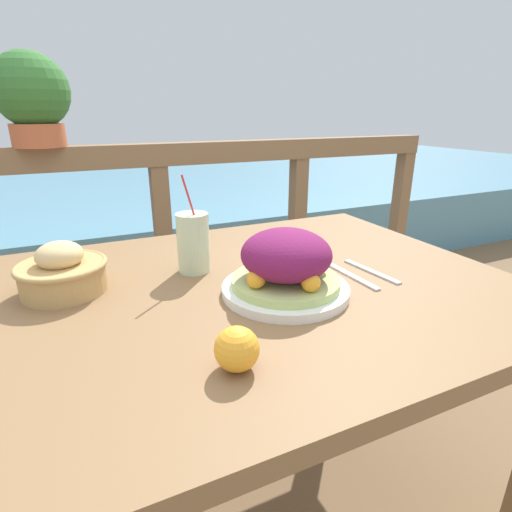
% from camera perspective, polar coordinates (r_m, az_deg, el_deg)
% --- Properties ---
extents(ground_plane, '(12.00, 12.00, 0.00)m').
position_cam_1_polar(ground_plane, '(1.41, -1.34, -32.36)').
color(ground_plane, brown).
extents(patio_table, '(1.27, 0.95, 0.73)m').
position_cam_1_polar(patio_table, '(0.98, -1.64, -8.52)').
color(patio_table, olive).
rests_on(patio_table, ground_plane).
extents(railing_fence, '(2.80, 0.08, 0.99)m').
position_cam_1_polar(railing_fence, '(1.79, -13.31, 5.61)').
color(railing_fence, brown).
rests_on(railing_fence, ground_plane).
extents(sea_backdrop, '(12.00, 4.00, 0.48)m').
position_cam_1_polar(sea_backdrop, '(4.31, -19.94, 7.09)').
color(sea_backdrop, '#568EA8').
rests_on(sea_backdrop, ground_plane).
extents(salad_plate, '(0.28, 0.28, 0.15)m').
position_cam_1_polar(salad_plate, '(0.87, 4.30, -1.55)').
color(salad_plate, white).
rests_on(salad_plate, patio_table).
extents(drink_glass, '(0.08, 0.08, 0.25)m').
position_cam_1_polar(drink_glass, '(1.01, -8.96, 1.88)').
color(drink_glass, beige).
rests_on(drink_glass, patio_table).
extents(bread_basket, '(0.19, 0.19, 0.12)m').
position_cam_1_polar(bread_basket, '(0.99, -25.92, -2.07)').
color(bread_basket, tan).
rests_on(bread_basket, patio_table).
extents(potted_plant, '(0.26, 0.26, 0.32)m').
position_cam_1_polar(potted_plant, '(1.70, -29.39, 19.24)').
color(potted_plant, '#B75B38').
rests_on(potted_plant, railing_fence).
extents(fork, '(0.02, 0.18, 0.00)m').
position_cam_1_polar(fork, '(1.01, 13.61, -2.83)').
color(fork, silver).
rests_on(fork, patio_table).
extents(knife, '(0.04, 0.18, 0.00)m').
position_cam_1_polar(knife, '(1.05, 16.13, -2.11)').
color(knife, silver).
rests_on(knife, patio_table).
extents(orange_near_basket, '(0.07, 0.07, 0.07)m').
position_cam_1_polar(orange_near_basket, '(0.64, -2.75, -13.13)').
color(orange_near_basket, '#F9A328').
rests_on(orange_near_basket, patio_table).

